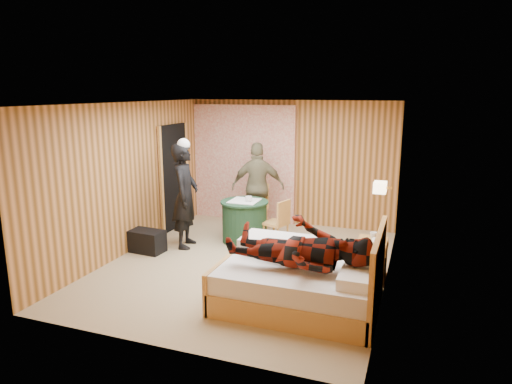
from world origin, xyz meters
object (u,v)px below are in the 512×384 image
(man_on_bed, at_px, (300,237))
(chair_near, at_px, (279,219))
(round_table, at_px, (245,221))
(bed, at_px, (302,280))
(man_at_table, at_px, (258,187))
(nightstand, at_px, (371,259))
(woman_standing, at_px, (185,196))
(chair_far, at_px, (257,204))
(wall_lamp, at_px, (380,187))
(duffel_bag, at_px, (145,241))

(man_on_bed, bearing_deg, chair_near, 112.85)
(round_table, bearing_deg, bed, -52.20)
(chair_near, relative_size, man_at_table, 0.48)
(man_at_table, bearing_deg, nightstand, 128.46)
(bed, height_order, woman_standing, woman_standing)
(bed, distance_m, chair_far, 3.16)
(round_table, distance_m, chair_far, 0.70)
(wall_lamp, height_order, round_table, wall_lamp)
(chair_far, height_order, chair_near, chair_far)
(bed, bearing_deg, chair_near, 114.56)
(round_table, bearing_deg, man_on_bed, -54.68)
(chair_far, xyz_separation_m, chair_near, (0.66, -0.70, -0.06))
(man_at_table, bearing_deg, woman_standing, 40.38)
(bed, distance_m, round_table, 2.58)
(round_table, bearing_deg, man_at_table, 90.00)
(duffel_bag, bearing_deg, chair_far, 55.70)
(duffel_bag, distance_m, man_at_table, 2.37)
(round_table, relative_size, chair_far, 0.92)
(duffel_bag, bearing_deg, man_on_bed, -17.61)
(duffel_bag, relative_size, man_on_bed, 0.37)
(duffel_bag, xyz_separation_m, woman_standing, (0.53, 0.49, 0.72))
(nightstand, xyz_separation_m, woman_standing, (-3.20, 0.34, 0.61))
(nightstand, height_order, round_table, round_table)
(wall_lamp, height_order, chair_far, wall_lamp)
(chair_far, bearing_deg, woman_standing, -129.36)
(wall_lamp, height_order, bed, wall_lamp)
(wall_lamp, relative_size, man_at_table, 0.15)
(wall_lamp, bearing_deg, bed, -119.42)
(chair_far, relative_size, man_on_bed, 0.53)
(round_table, relative_size, man_at_table, 0.50)
(nightstand, bearing_deg, woman_standing, 173.89)
(chair_near, distance_m, man_at_table, 1.06)
(nightstand, relative_size, woman_standing, 0.32)
(wall_lamp, distance_m, man_at_table, 2.77)
(chair_far, distance_m, man_on_bed, 3.38)
(round_table, xyz_separation_m, woman_standing, (-0.86, -0.59, 0.53))
(bed, height_order, nightstand, bed)
(wall_lamp, bearing_deg, duffel_bag, -173.16)
(nightstand, distance_m, chair_near, 1.92)
(nightstand, bearing_deg, wall_lamp, 82.06)
(nightstand, relative_size, chair_near, 0.72)
(man_at_table, height_order, man_on_bed, man_on_bed)
(chair_near, height_order, woman_standing, woman_standing)
(woman_standing, height_order, man_on_bed, man_on_bed)
(bed, xyz_separation_m, man_on_bed, (0.02, -0.23, 0.65))
(bed, distance_m, duffel_bag, 3.13)
(chair_near, bearing_deg, wall_lamp, 88.67)
(chair_far, height_order, woman_standing, woman_standing)
(round_table, relative_size, chair_near, 1.04)
(woman_standing, bearing_deg, chair_near, -81.34)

